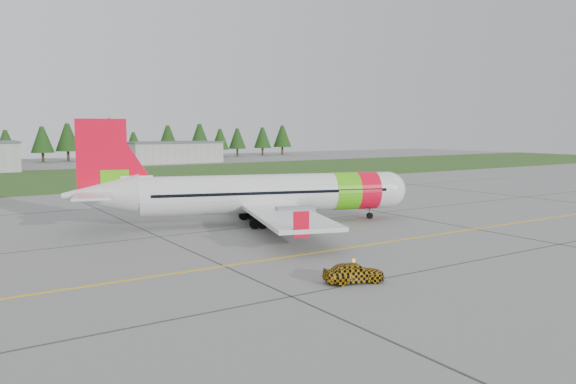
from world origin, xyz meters
TOP-DOWN VIEW (x-y plane):
  - ground at (0.00, 0.00)m, footprint 320.00×320.00m
  - aircraft at (-4.40, 20.97)m, footprint 31.42×29.74m
  - follow_me_car at (-10.45, 0.32)m, footprint 1.62×1.75m
  - grass_strip at (0.00, 82.00)m, footprint 320.00×50.00m
  - taxi_guideline at (0.00, 8.00)m, footprint 120.00×0.25m
  - hangar_east at (25.00, 118.00)m, footprint 24.00×12.00m
  - treeline at (0.00, 138.00)m, footprint 160.00×8.00m

SIDE VIEW (x-z plane):
  - ground at x=0.00m, z-range 0.00..0.00m
  - taxi_guideline at x=0.00m, z-range 0.00..0.02m
  - grass_strip at x=0.00m, z-range 0.00..0.03m
  - follow_me_car at x=-10.45m, z-range 0.00..3.58m
  - hangar_east at x=25.00m, z-range 0.00..5.20m
  - aircraft at x=-4.40m, z-range -2.07..7.73m
  - treeline at x=0.00m, z-range 0.00..10.00m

